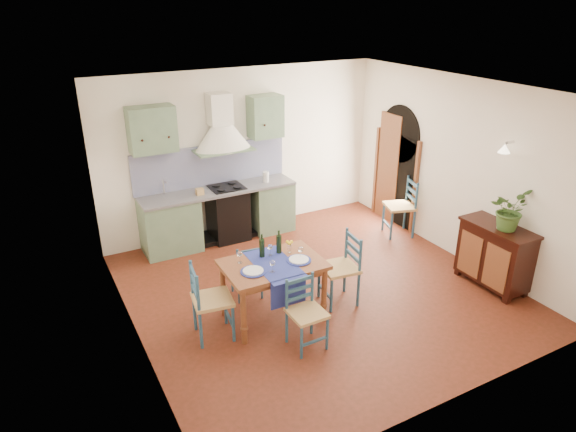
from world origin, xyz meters
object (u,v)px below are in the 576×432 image
object	(u,v)px
chair_near	(306,312)
potted_plant	(509,210)
sideboard	(495,254)
dining_table	(273,269)

from	to	relation	value
chair_near	potted_plant	xyz separation A→B (m)	(3.04, -0.19, 0.77)
sideboard	potted_plant	bearing A→B (deg)	-88.63
dining_table	potted_plant	world-z (taller)	potted_plant
potted_plant	chair_near	bearing A→B (deg)	176.50
dining_table	potted_plant	size ratio (longest dim) A/B	2.23
dining_table	chair_near	distance (m)	0.74
sideboard	potted_plant	distance (m)	0.72
dining_table	chair_near	size ratio (longest dim) A/B	1.45
chair_near	potted_plant	size ratio (longest dim) A/B	1.53
sideboard	dining_table	bearing A→B (deg)	165.95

